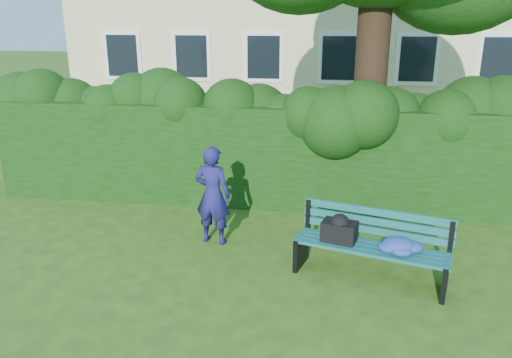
# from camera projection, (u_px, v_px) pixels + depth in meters

# --- Properties ---
(ground) EXTENTS (80.00, 80.00, 0.00)m
(ground) POSITION_uv_depth(u_px,v_px,m) (250.00, 254.00, 7.19)
(ground) COLOR #294C17
(ground) RESTS_ON ground
(hedge) EXTENTS (10.00, 1.00, 1.80)m
(hedge) POSITION_uv_depth(u_px,v_px,m) (270.00, 154.00, 8.97)
(hedge) COLOR black
(hedge) RESTS_ON ground
(park_bench) EXTENTS (2.03, 1.06, 0.89)m
(park_bench) POSITION_uv_depth(u_px,v_px,m) (371.00, 242.00, 6.39)
(park_bench) COLOR #0F4B4B
(park_bench) RESTS_ON ground
(man_reading) EXTENTS (0.60, 0.45, 1.51)m
(man_reading) POSITION_uv_depth(u_px,v_px,m) (213.00, 195.00, 7.36)
(man_reading) COLOR #181854
(man_reading) RESTS_ON ground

